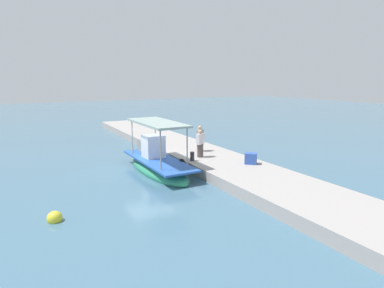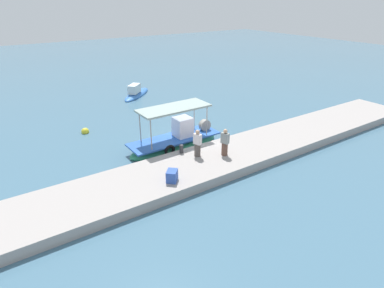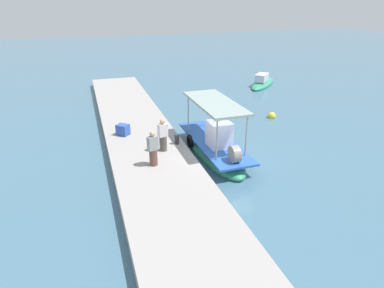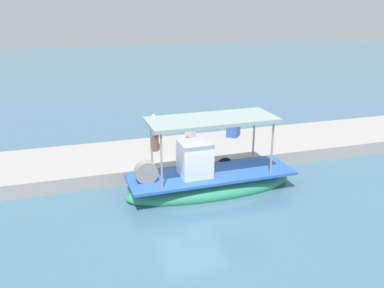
{
  "view_description": "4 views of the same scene",
  "coord_description": "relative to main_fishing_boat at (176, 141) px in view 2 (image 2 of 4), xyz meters",
  "views": [
    {
      "loc": [
        -17.4,
        6.61,
        5.16
      ],
      "look_at": [
        -0.37,
        -2.64,
        1.27
      ],
      "focal_mm": 30.81,
      "sensor_mm": 36.0,
      "label": 1
    },
    {
      "loc": [
        -10.57,
        -16.84,
        9.17
      ],
      "look_at": [
        -1.02,
        -2.47,
        1.19
      ],
      "focal_mm": 30.03,
      "sensor_mm": 36.0,
      "label": 2
    },
    {
      "loc": [
        14.11,
        -6.24,
        7.63
      ],
      "look_at": [
        -0.31,
        -1.59,
        0.99
      ],
      "focal_mm": 31.67,
      "sensor_mm": 36.0,
      "label": 3
    },
    {
      "loc": [
        3.95,
        12.75,
        6.6
      ],
      "look_at": [
        -0.74,
        -2.11,
        1.25
      ],
      "focal_mm": 37.75,
      "sensor_mm": 36.0,
      "label": 4
    }
  ],
  "objects": [
    {
      "name": "fisherman_near_bollard",
      "position": [
        -0.13,
        -2.68,
        0.83
      ],
      "size": [
        0.46,
        0.52,
        1.65
      ],
      "color": "#514844",
      "rests_on": "dock_quay"
    },
    {
      "name": "moored_boat_near",
      "position": [
        2.99,
        12.76,
        -0.27
      ],
      "size": [
        4.61,
        4.38,
        1.47
      ],
      "color": "#3771C5",
      "rests_on": "ground_plane"
    },
    {
      "name": "cargo_crate",
      "position": [
        -2.82,
        -4.32,
        0.38
      ],
      "size": [
        0.8,
        0.81,
        0.6
      ],
      "primitive_type": "cube",
      "rotation": [
        0.0,
        0.0,
        0.82
      ],
      "color": "#3154B0",
      "rests_on": "dock_quay"
    },
    {
      "name": "fisherman_by_crate",
      "position": [
        1.28,
        -3.47,
        0.83
      ],
      "size": [
        0.47,
        0.52,
        1.65
      ],
      "color": "brown",
      "rests_on": "dock_quay"
    },
    {
      "name": "marker_buoy",
      "position": [
        -4.27,
        5.86,
        -0.37
      ],
      "size": [
        0.55,
        0.55,
        0.55
      ],
      "color": "yellow",
      "rests_on": "ground_plane"
    },
    {
      "name": "main_fishing_boat",
      "position": [
        0.0,
        0.0,
        0.0
      ],
      "size": [
        6.46,
        2.12,
        3.18
      ],
      "color": "#309169",
      "rests_on": "ground_plane"
    },
    {
      "name": "dock_quay",
      "position": [
        0.79,
        -3.37,
        -0.2
      ],
      "size": [
        36.0,
        3.9,
        0.56
      ],
      "primitive_type": "cube",
      "color": "#A19995",
      "rests_on": "ground_plane"
    },
    {
      "name": "mooring_bollard",
      "position": [
        -0.71,
        -1.83,
        0.34
      ],
      "size": [
        0.24,
        0.24,
        0.52
      ],
      "primitive_type": "cylinder",
      "color": "#2D2D33",
      "rests_on": "dock_quay"
    },
    {
      "name": "ground_plane",
      "position": [
        0.79,
        0.21,
        -0.48
      ],
      "size": [
        120.0,
        120.0,
        0.0
      ],
      "primitive_type": "plane",
      "color": "#436A82"
    }
  ]
}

